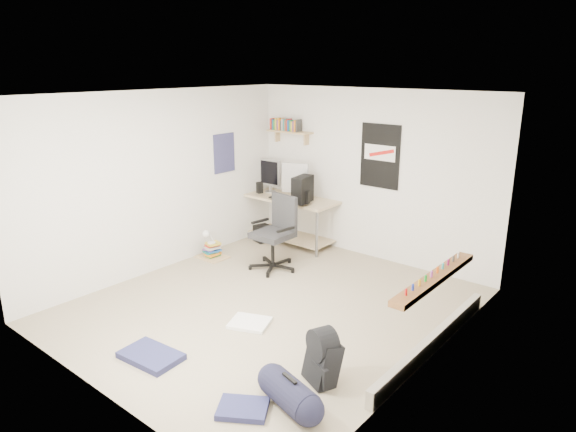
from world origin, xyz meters
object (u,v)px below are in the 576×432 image
Objects in this scene: duffel_bag at (290,393)px; backpack at (322,361)px; desk at (288,219)px; book_stack at (212,248)px; office_chair at (273,236)px.

backpack is at bearing 106.80° from duffel_bag.
desk is 4.11× the size of backpack.
book_stack is (-0.39, -1.34, -0.21)m from desk.
book_stack is (-1.00, -0.26, -0.34)m from office_chair.
desk is 1.25m from office_chair.
backpack is at bearing -26.85° from desk.
book_stack is at bearing -87.14° from desk.
desk is 3.96m from backpack.
desk is 1.65× the size of office_chair.
office_chair reaches higher than backpack.
office_chair is (0.61, -1.09, 0.12)m from desk.
backpack is 0.80× the size of duffel_bag.
backpack is (2.15, -1.76, -0.29)m from office_chair.
backpack is 1.09× the size of book_stack.
office_chair reaches higher than book_stack.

